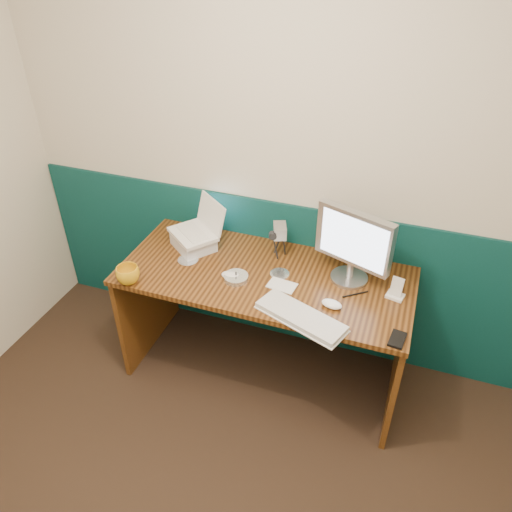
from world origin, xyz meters
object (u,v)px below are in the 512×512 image
at_px(laptop, 191,219).
at_px(mug, 128,275).
at_px(keyboard, 301,317).
at_px(desk, 264,325).
at_px(monitor, 353,246).
at_px(camcorder, 280,241).

distance_m(laptop, mug, 0.48).
bearing_deg(mug, laptop, 66.54).
relative_size(laptop, keyboard, 0.59).
distance_m(desk, monitor, 0.74).
bearing_deg(mug, desk, 25.01).
xyz_separation_m(desk, mug, (-0.66, -0.31, 0.42)).
xyz_separation_m(laptop, camcorder, (0.50, 0.09, -0.10)).
bearing_deg(keyboard, camcorder, 138.96).
xyz_separation_m(laptop, mug, (-0.18, -0.42, -0.14)).
bearing_deg(monitor, desk, -145.18).
height_order(monitor, mug, monitor).
bearing_deg(camcorder, desk, -115.41).
xyz_separation_m(monitor, keyboard, (-0.16, -0.40, -0.20)).
height_order(mug, camcorder, camcorder).
bearing_deg(camcorder, keyboard, -81.96).
relative_size(desk, keyboard, 3.53).
relative_size(laptop, mug, 2.17).
bearing_deg(mug, camcorder, 36.70).
distance_m(monitor, mug, 1.19).
height_order(keyboard, camcorder, camcorder).
height_order(desk, camcorder, camcorder).
height_order(desk, laptop, laptop).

